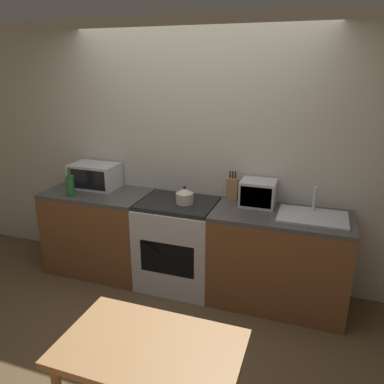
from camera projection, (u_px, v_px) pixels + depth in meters
name	position (u px, v px, depth m)	size (l,w,h in m)	color
ground_plane	(152.00, 335.00, 3.14)	(16.00, 16.00, 0.00)	brown
wall_back	(197.00, 154.00, 3.78)	(10.00, 0.06, 2.60)	beige
counter_left_run	(100.00, 231.00, 4.05)	(1.08, 0.62, 0.90)	brown
counter_right_run	(278.00, 259.00, 3.46)	(1.23, 0.62, 0.90)	brown
stove_range	(178.00, 244.00, 3.77)	(0.75, 0.62, 0.90)	silver
kettle	(185.00, 196.00, 3.56)	(0.17, 0.17, 0.18)	beige
microwave	(95.00, 176.00, 4.01)	(0.50, 0.32, 0.26)	silver
bottle	(70.00, 185.00, 3.74)	(0.08, 0.08, 0.29)	#1E662D
knife_block	(232.00, 189.00, 3.65)	(0.11, 0.06, 0.29)	#9E7042
toaster_oven	(258.00, 193.00, 3.49)	(0.32, 0.27, 0.24)	silver
sink_basin	(313.00, 216.00, 3.24)	(0.59, 0.41, 0.24)	silver
dining_table	(151.00, 362.00, 2.01)	(0.97, 0.60, 0.75)	#9E7042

